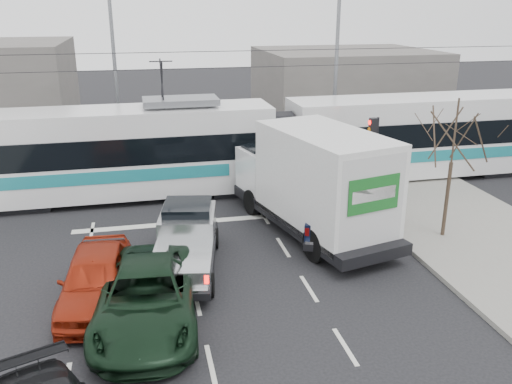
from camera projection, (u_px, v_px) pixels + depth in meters
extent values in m
plane|color=black|center=(254.00, 295.00, 16.01)|extent=(120.00, 120.00, 0.00)
cube|color=#33302D|center=(209.00, 188.00, 25.23)|extent=(60.00, 1.60, 0.03)
cube|color=slate|center=(345.00, 85.00, 39.75)|extent=(12.00, 10.00, 5.00)
cylinder|color=#47382B|center=(447.00, 199.00, 19.35)|extent=(0.14, 0.14, 2.75)
cylinder|color=#47382B|center=(455.00, 131.00, 18.53)|extent=(0.07, 0.07, 2.25)
cylinder|color=black|center=(375.00, 160.00, 22.70)|extent=(0.12, 0.12, 3.60)
cube|color=black|center=(373.00, 130.00, 22.23)|extent=(0.28, 0.28, 0.95)
cylinder|color=#FF0C07|center=(370.00, 123.00, 22.10)|extent=(0.06, 0.20, 0.20)
cylinder|color=orange|center=(369.00, 130.00, 22.20)|extent=(0.06, 0.20, 0.20)
cylinder|color=#05330C|center=(369.00, 137.00, 22.30)|extent=(0.06, 0.20, 0.20)
cube|color=white|center=(377.00, 149.00, 22.39)|extent=(0.02, 0.30, 0.40)
cylinder|color=slate|center=(336.00, 76.00, 28.96)|extent=(0.20, 0.20, 9.00)
cylinder|color=slate|center=(116.00, 77.00, 28.48)|extent=(0.20, 0.20, 9.00)
cylinder|color=black|center=(205.00, 68.00, 23.42)|extent=(60.00, 0.03, 0.03)
cylinder|color=black|center=(205.00, 52.00, 23.19)|extent=(60.00, 0.03, 0.03)
cube|color=silver|center=(115.00, 174.00, 23.68)|extent=(13.76, 3.01, 1.67)
cube|color=black|center=(113.00, 145.00, 23.26)|extent=(13.83, 3.04, 1.14)
cube|color=silver|center=(111.00, 122.00, 22.92)|extent=(13.76, 2.90, 1.06)
cube|color=#18747C|center=(114.00, 177.00, 22.24)|extent=(9.61, 0.11, 0.53)
cube|color=silver|center=(425.00, 154.00, 26.83)|extent=(13.76, 3.01, 1.67)
cube|color=black|center=(428.00, 128.00, 26.41)|extent=(13.83, 3.04, 1.14)
cube|color=silver|center=(430.00, 108.00, 26.07)|extent=(13.76, 2.90, 1.06)
cube|color=#18747C|center=(441.00, 156.00, 25.39)|extent=(9.61, 0.11, 0.53)
cylinder|color=black|center=(280.00, 141.00, 24.91)|extent=(1.09, 2.77, 2.76)
cube|color=slate|center=(181.00, 101.00, 23.30)|extent=(3.22, 1.76, 0.27)
cube|color=black|center=(28.00, 200.00, 23.19)|extent=(2.16, 2.47, 0.38)
cube|color=black|center=(233.00, 185.00, 25.08)|extent=(2.16, 2.47, 0.38)
cube|color=black|center=(324.00, 178.00, 26.03)|extent=(2.16, 2.47, 0.38)
cube|color=black|center=(489.00, 167.00, 27.92)|extent=(2.16, 2.47, 0.38)
cube|color=black|center=(186.00, 256.00, 17.34)|extent=(2.73, 5.47, 0.23)
cube|color=#B0B3B5|center=(188.00, 226.00, 18.02)|extent=(2.14, 2.48, 1.04)
cube|color=black|center=(188.00, 210.00, 17.93)|extent=(1.80, 1.82, 0.50)
cube|color=#B0B3B5|center=(191.00, 218.00, 19.27)|extent=(1.86, 1.24, 0.50)
cube|color=#B0B3B5|center=(182.00, 262.00, 16.13)|extent=(2.17, 2.64, 0.59)
cube|color=silver|center=(178.00, 292.00, 14.93)|extent=(1.66, 0.46, 0.16)
cube|color=#FF0C07|center=(149.00, 280.00, 14.90)|extent=(0.14, 0.09, 0.25)
cube|color=#FF0C07|center=(207.00, 279.00, 14.94)|extent=(0.14, 0.09, 0.25)
cylinder|color=black|center=(167.00, 239.00, 18.94)|extent=(0.38, 0.76, 0.72)
cylinder|color=black|center=(215.00, 238.00, 18.99)|extent=(0.38, 0.76, 0.72)
cylinder|color=black|center=(153.00, 286.00, 15.78)|extent=(0.38, 0.76, 0.72)
cylinder|color=black|center=(210.00, 285.00, 15.83)|extent=(0.38, 0.76, 0.72)
cube|color=black|center=(311.00, 215.00, 20.32)|extent=(4.58, 8.42, 0.40)
cube|color=white|center=(273.00, 170.00, 22.57)|extent=(2.99, 2.49, 1.83)
cube|color=black|center=(272.00, 153.00, 22.48)|extent=(2.49, 1.78, 0.69)
cube|color=silver|center=(325.00, 178.00, 19.09)|extent=(3.97, 5.94, 3.37)
cube|color=silver|center=(372.00, 202.00, 16.80)|extent=(2.36, 0.64, 2.97)
cube|color=#155D1E|center=(374.00, 195.00, 16.67)|extent=(1.87, 0.48, 1.15)
cube|color=black|center=(373.00, 258.00, 17.17)|extent=(2.46, 0.87, 0.21)
cylinder|color=black|center=(252.00, 202.00, 22.02)|extent=(0.58, 1.08, 1.03)
cylinder|color=black|center=(303.00, 193.00, 23.03)|extent=(0.58, 1.08, 1.03)
cylinder|color=black|center=(316.00, 245.00, 17.94)|extent=(0.61, 1.19, 1.14)
cylinder|color=black|center=(374.00, 232.00, 18.95)|extent=(0.61, 1.19, 1.14)
cube|color=black|center=(336.00, 222.00, 19.95)|extent=(3.68, 5.27, 0.25)
cube|color=black|center=(338.00, 196.00, 20.54)|extent=(2.49, 2.63, 1.14)
cube|color=black|center=(339.00, 180.00, 20.44)|extent=(2.03, 1.99, 0.54)
cube|color=black|center=(339.00, 192.00, 21.72)|extent=(1.95, 1.52, 0.54)
cube|color=black|center=(334.00, 223.00, 18.81)|extent=(2.55, 2.77, 0.64)
cube|color=silver|center=(331.00, 245.00, 17.71)|extent=(1.61, 0.85, 0.18)
cube|color=#590505|center=(307.00, 232.00, 17.83)|extent=(0.16, 0.13, 0.28)
cube|color=#590505|center=(357.00, 236.00, 17.52)|extent=(0.16, 0.13, 0.28)
cylinder|color=black|center=(317.00, 209.00, 21.62)|extent=(0.58, 0.84, 0.79)
cylinder|color=black|center=(360.00, 212.00, 21.30)|extent=(0.58, 0.84, 0.79)
cylinder|color=black|center=(308.00, 241.00, 18.69)|extent=(0.58, 0.84, 0.79)
cylinder|color=black|center=(357.00, 245.00, 18.37)|extent=(0.58, 0.84, 0.79)
imported|color=black|center=(147.00, 297.00, 14.35)|extent=(3.09, 5.87, 1.57)
imported|color=maroon|center=(96.00, 278.00, 15.34)|extent=(2.21, 4.79, 1.59)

